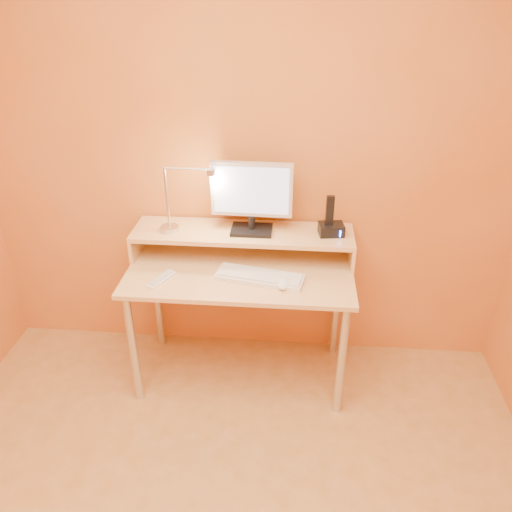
# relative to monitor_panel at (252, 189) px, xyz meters

# --- Properties ---
(wall_back) EXTENTS (3.00, 0.04, 2.50)m
(wall_back) POSITION_rel_monitor_panel_xyz_m (-0.05, 0.16, 0.13)
(wall_back) COLOR #CE8044
(wall_back) RESTS_ON floor
(desk_leg_fl) EXTENTS (0.04, 0.04, 0.69)m
(desk_leg_fl) POSITION_rel_monitor_panel_xyz_m (-0.60, -0.41, -0.77)
(desk_leg_fl) COLOR silver
(desk_leg_fl) RESTS_ON floor
(desk_leg_fr) EXTENTS (0.04, 0.04, 0.69)m
(desk_leg_fr) POSITION_rel_monitor_panel_xyz_m (0.50, -0.41, -0.77)
(desk_leg_fr) COLOR silver
(desk_leg_fr) RESTS_ON floor
(desk_leg_bl) EXTENTS (0.04, 0.04, 0.69)m
(desk_leg_bl) POSITION_rel_monitor_panel_xyz_m (-0.60, 0.09, -0.77)
(desk_leg_bl) COLOR silver
(desk_leg_bl) RESTS_ON floor
(desk_leg_br) EXTENTS (0.04, 0.04, 0.69)m
(desk_leg_br) POSITION_rel_monitor_panel_xyz_m (0.50, 0.09, -0.77)
(desk_leg_br) COLOR silver
(desk_leg_br) RESTS_ON floor
(desk_lower) EXTENTS (1.20, 0.60, 0.02)m
(desk_lower) POSITION_rel_monitor_panel_xyz_m (-0.05, -0.16, -0.41)
(desk_lower) COLOR #DFB782
(desk_lower) RESTS_ON floor
(shelf_riser_left) EXTENTS (0.02, 0.30, 0.14)m
(shelf_riser_left) POSITION_rel_monitor_panel_xyz_m (-0.64, -0.01, -0.33)
(shelf_riser_left) COLOR #DFB782
(shelf_riser_left) RESTS_ON desk_lower
(shelf_riser_right) EXTENTS (0.02, 0.30, 0.14)m
(shelf_riser_right) POSITION_rel_monitor_panel_xyz_m (0.54, -0.01, -0.33)
(shelf_riser_right) COLOR #DFB782
(shelf_riser_right) RESTS_ON desk_lower
(desk_shelf) EXTENTS (1.20, 0.30, 0.02)m
(desk_shelf) POSITION_rel_monitor_panel_xyz_m (-0.05, -0.01, -0.25)
(desk_shelf) COLOR #DFB782
(desk_shelf) RESTS_ON desk_lower
(monitor_foot) EXTENTS (0.22, 0.16, 0.02)m
(monitor_foot) POSITION_rel_monitor_panel_xyz_m (0.00, -0.01, -0.23)
(monitor_foot) COLOR black
(monitor_foot) RESTS_ON desk_shelf
(monitor_neck) EXTENTS (0.04, 0.04, 0.07)m
(monitor_neck) POSITION_rel_monitor_panel_xyz_m (0.00, -0.01, -0.19)
(monitor_neck) COLOR black
(monitor_neck) RESTS_ON monitor_foot
(monitor_panel) EXTENTS (0.43, 0.05, 0.29)m
(monitor_panel) POSITION_rel_monitor_panel_xyz_m (0.00, 0.00, 0.00)
(monitor_panel) COLOR silver
(monitor_panel) RESTS_ON monitor_neck
(monitor_back) EXTENTS (0.39, 0.02, 0.25)m
(monitor_back) POSITION_rel_monitor_panel_xyz_m (0.00, 0.02, 0.00)
(monitor_back) COLOR black
(monitor_back) RESTS_ON monitor_panel
(monitor_screen) EXTENTS (0.39, 0.02, 0.25)m
(monitor_screen) POSITION_rel_monitor_panel_xyz_m (0.00, -0.02, 0.00)
(monitor_screen) COLOR silver
(monitor_screen) RESTS_ON monitor_panel
(lamp_base) EXTENTS (0.10, 0.10, 0.02)m
(lamp_base) POSITION_rel_monitor_panel_xyz_m (-0.44, -0.04, -0.23)
(lamp_base) COLOR silver
(lamp_base) RESTS_ON desk_shelf
(lamp_post) EXTENTS (0.01, 0.01, 0.33)m
(lamp_post) POSITION_rel_monitor_panel_xyz_m (-0.44, -0.04, -0.05)
(lamp_post) COLOR silver
(lamp_post) RESTS_ON lamp_base
(lamp_arm) EXTENTS (0.24, 0.01, 0.01)m
(lamp_arm) POSITION_rel_monitor_panel_xyz_m (-0.32, -0.04, 0.12)
(lamp_arm) COLOR silver
(lamp_arm) RESTS_ON lamp_post
(lamp_head) EXTENTS (0.04, 0.04, 0.03)m
(lamp_head) POSITION_rel_monitor_panel_xyz_m (-0.20, -0.04, 0.10)
(lamp_head) COLOR silver
(lamp_head) RESTS_ON lamp_arm
(lamp_bulb) EXTENTS (0.03, 0.03, 0.00)m
(lamp_bulb) POSITION_rel_monitor_panel_xyz_m (-0.20, -0.04, 0.09)
(lamp_bulb) COLOR #FFEAC6
(lamp_bulb) RESTS_ON lamp_head
(phone_dock) EXTENTS (0.14, 0.12, 0.06)m
(phone_dock) POSITION_rel_monitor_panel_xyz_m (0.43, -0.01, -0.21)
(phone_dock) COLOR black
(phone_dock) RESTS_ON desk_shelf
(phone_handset) EXTENTS (0.04, 0.03, 0.16)m
(phone_handset) POSITION_rel_monitor_panel_xyz_m (0.41, -0.01, -0.10)
(phone_handset) COLOR black
(phone_handset) RESTS_ON phone_dock
(phone_led) EXTENTS (0.01, 0.00, 0.04)m
(phone_led) POSITION_rel_monitor_panel_xyz_m (0.47, -0.06, -0.21)
(phone_led) COLOR #2B7EEB
(phone_led) RESTS_ON phone_dock
(keyboard) EXTENTS (0.47, 0.23, 0.02)m
(keyboard) POSITION_rel_monitor_panel_xyz_m (0.06, -0.24, -0.39)
(keyboard) COLOR white
(keyboard) RESTS_ON desk_lower
(mouse) EXTENTS (0.07, 0.12, 0.04)m
(mouse) POSITION_rel_monitor_panel_xyz_m (0.19, -0.30, -0.38)
(mouse) COLOR white
(mouse) RESTS_ON desk_lower
(remote_control) EXTENTS (0.12, 0.18, 0.02)m
(remote_control) POSITION_rel_monitor_panel_xyz_m (-0.44, -0.31, -0.39)
(remote_control) COLOR white
(remote_control) RESTS_ON desk_lower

